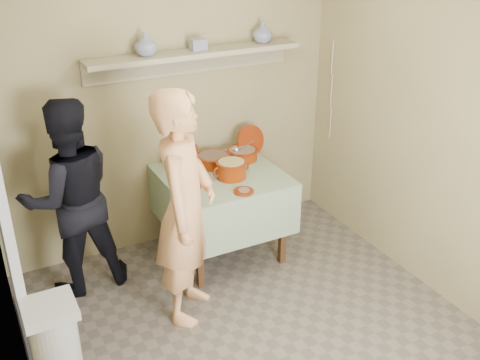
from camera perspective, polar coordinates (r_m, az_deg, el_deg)
ground at (r=4.04m, az=3.16°, el=-16.91°), size 3.50×3.50×0.00m
tile_panel at (r=3.89m, az=-23.03°, el=-2.93°), size 0.06×0.70×2.00m
plate_stack_a at (r=4.79m, az=-6.61°, el=2.42°), size 0.14×0.14×0.19m
plate_stack_b at (r=4.82m, az=-5.17°, el=2.53°), size 0.14×0.14×0.17m
bowl_stack at (r=4.40m, az=-4.96°, el=0.11°), size 0.15×0.15×0.15m
empty_bowl at (r=4.66m, az=-5.36°, el=0.88°), size 0.18×0.18×0.05m
propped_lid at (r=5.02m, az=1.08°, el=4.01°), size 0.29×0.12×0.28m
vase_right at (r=4.90m, az=2.30°, el=14.77°), size 0.22×0.22×0.18m
vase_left at (r=4.48m, az=-9.56°, el=13.47°), size 0.24×0.24×0.18m
ceramic_box at (r=4.62m, az=-4.26°, el=13.54°), size 0.13×0.09×0.09m
person_cook at (r=3.91m, az=-5.58°, el=-2.94°), size 0.71×0.75×1.73m
person_helper at (r=4.41m, az=-16.85°, el=-1.77°), size 0.78×0.63×1.56m
room_shell at (r=3.18m, az=3.85°, el=5.03°), size 3.04×3.54×2.62m
serving_table at (r=4.71m, az=-1.89°, el=-0.67°), size 0.97×0.97×0.76m
cazuela_meat_a at (r=4.79m, az=-2.75°, el=2.13°), size 0.30×0.30×0.10m
cazuela_meat_b at (r=4.90m, az=0.23°, el=2.72°), size 0.28×0.28×0.10m
ladle at (r=4.85m, az=-0.34°, el=3.12°), size 0.08×0.26×0.19m
cazuela_rice at (r=4.56m, az=-0.89°, el=1.22°), size 0.33×0.25×0.14m
front_plate at (r=4.34m, az=0.38°, el=-1.14°), size 0.16×0.16×0.03m
wall_shelf at (r=4.67m, az=-4.68°, el=12.48°), size 1.80×0.25×0.21m
trash_bin at (r=3.86m, az=-18.31°, el=-15.20°), size 0.32×0.32×0.56m
electrical_cord at (r=5.24m, az=9.27°, el=8.92°), size 0.01×0.05×0.90m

